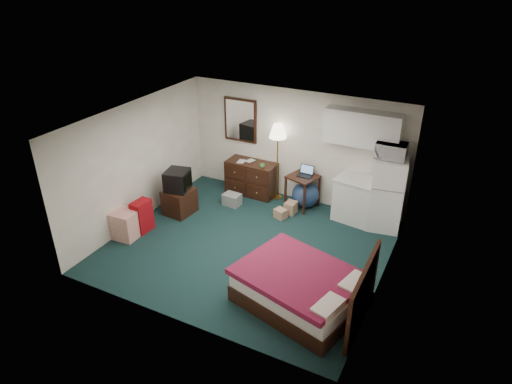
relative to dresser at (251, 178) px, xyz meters
The scene contains 25 objects.
floor 2.23m from the dresser, 64.27° to the right, with size 5.00×4.50×0.01m, color black.
ceiling 3.05m from the dresser, 64.27° to the right, with size 5.00×4.50×0.01m, color beige.
walls 2.36m from the dresser, 64.27° to the right, with size 5.01×4.51×2.50m.
mirror 1.34m from the dresser, 148.78° to the left, with size 0.80×0.06×1.00m, color white, non-canonical shape.
upper_cabinets 2.87m from the dresser, ahead, with size 1.50×0.35×0.70m, color silver, non-canonical shape.
headboard 4.56m from the dresser, 41.54° to the right, with size 0.06×1.56×1.00m, color black, non-canonical shape.
dresser is the anchor object (origin of this frame).
floor_lamp 0.79m from the dresser, ahead, with size 0.38×0.38×1.76m, color #BE9442, non-canonical shape.
desk 1.28m from the dresser, ahead, with size 0.58×0.58×0.74m, color black, non-canonical shape.
exercise_ball 1.35m from the dresser, ahead, with size 0.59×0.59×0.59m, color navy.
kitchen_counter 2.49m from the dresser, ahead, with size 0.83×0.63×0.91m, color silver, non-canonical shape.
fridge 3.11m from the dresser, ahead, with size 0.62×0.62×1.51m, color white, non-canonical shape.
bed 3.88m from the dresser, 51.17° to the right, with size 1.83×1.43×0.59m, color #5C0F29, non-canonical shape.
tv_stand 1.79m from the dresser, 122.41° to the right, with size 0.55×0.60×0.55m, color black, non-canonical shape.
suitcase 2.71m from the dresser, 116.19° to the right, with size 0.25×0.41×0.66m, color #8A0805, non-canonical shape.
retail_box 3.07m from the dresser, 115.59° to the right, with size 0.45×0.45×0.56m, color white, non-canonical shape.
file_bin 0.76m from the dresser, 100.25° to the right, with size 0.37×0.28×0.26m, color gray, non-canonical shape.
cardboard_box_a 1.33m from the dresser, 34.35° to the right, with size 0.24×0.20×0.20m, color #8F6E4E, non-canonical shape.
cardboard_box_b 1.29m from the dresser, 20.67° to the right, with size 0.22×0.26×0.26m, color #8F6E4E, non-canonical shape.
laptop 1.39m from the dresser, ahead, with size 0.31×0.25×0.21m, color black, non-canonical shape.
crt_tv 1.82m from the dresser, 123.26° to the right, with size 0.47×0.51×0.44m, color black, non-canonical shape.
microwave 3.31m from the dresser, ahead, with size 0.57×0.32×0.39m, color white.
book_a 0.59m from the dresser, 163.64° to the right, with size 0.16×0.02×0.22m, color #8F6E4E.
book_b 0.51m from the dresser, 150.75° to the left, with size 0.15×0.02×0.20m, color #8F6E4E.
mug 0.58m from the dresser, 22.46° to the right, with size 0.11×0.09×0.11m, color #599C4A.
Camera 1 is at (3.42, -6.41, 4.96)m, focal length 32.00 mm.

